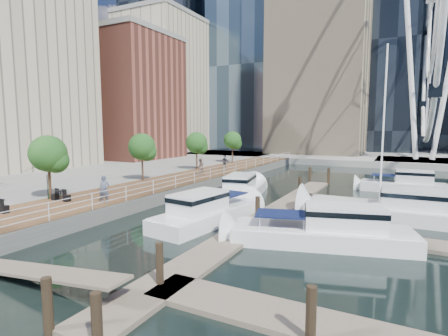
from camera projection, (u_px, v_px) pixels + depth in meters
ground at (135, 258)px, 16.54m from camera, size 520.00×520.00×0.00m
boardwalk at (169, 186)px, 33.83m from camera, size 6.00×60.00×1.00m
seawall at (195, 188)px, 32.46m from camera, size 0.25×60.00×1.00m
land_inland at (2, 170)px, 46.12m from camera, size 48.00×90.00×1.00m
land_far at (363, 146)px, 106.54m from camera, size 200.00×114.00×1.00m
pier at (424, 163)px, 56.02m from camera, size 14.00×12.00×1.00m
railing at (194, 177)px, 32.39m from camera, size 0.10×60.00×1.05m
floating_docks at (344, 219)px, 21.67m from camera, size 16.00×34.00×2.60m
midrise_condos at (84, 80)px, 53.96m from camera, size 19.00×67.00×28.00m
street_trees at (142, 147)px, 33.60m from camera, size 2.60×42.60×4.60m
yacht_foreground at (321, 245)px, 18.40m from camera, size 10.55×5.33×2.15m
pedestrian_near at (104, 190)px, 23.63m from camera, size 0.83×0.77×1.90m
pedestrian_mid at (200, 167)px, 37.81m from camera, size 1.11×1.12×1.82m
pedestrian_far at (225, 162)px, 43.28m from camera, size 1.11×0.71×1.76m
moored_yachts at (384, 221)px, 23.05m from camera, size 24.76×35.88×11.50m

